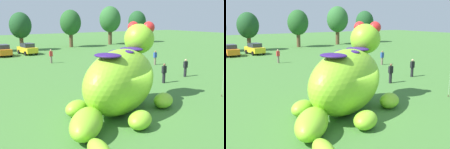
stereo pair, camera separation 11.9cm
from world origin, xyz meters
TOP-DOWN VIEW (x-y plane):
  - ground_plane at (0.00, 0.00)m, footprint 160.00×160.00m
  - giant_inflatable_creature at (-0.53, 0.91)m, footprint 8.70×8.72m
  - car_orange at (-2.18, 29.38)m, footprint 2.16×4.21m
  - car_yellow at (1.42, 29.48)m, footprint 2.39×4.30m
  - tree_centre at (1.85, 34.73)m, footprint 3.65×3.65m
  - tree_centre_right at (11.29, 35.41)m, footprint 3.97×3.97m
  - tree_mid_right at (20.39, 35.84)m, footprint 4.45×4.45m
  - tree_right at (28.15, 36.66)m, footprint 3.99×3.99m
  - spectator_near_inflatable at (11.91, 11.96)m, footprint 0.38×0.26m
  - spectator_mid_field at (1.76, 19.73)m, footprint 0.38×0.26m
  - spectator_by_cars at (6.56, 4.75)m, footprint 0.38×0.26m
  - spectator_wandering at (10.01, 5.50)m, footprint 0.38×0.26m

SIDE VIEW (x-z plane):
  - ground_plane at x=0.00m, z-range 0.00..0.00m
  - spectator_near_inflatable at x=11.91m, z-range 0.00..1.71m
  - spectator_mid_field at x=1.76m, z-range 0.00..1.71m
  - spectator_by_cars at x=6.56m, z-range 0.00..1.71m
  - spectator_wandering at x=10.01m, z-range 0.00..1.71m
  - car_orange at x=-2.18m, z-range 0.00..1.72m
  - car_yellow at x=1.42m, z-range 0.00..1.72m
  - giant_inflatable_creature at x=-0.53m, z-range -0.71..4.59m
  - tree_centre at x=1.85m, z-range 1.00..7.48m
  - tree_centre_right at x=11.29m, z-range 1.08..8.13m
  - tree_right at x=28.15m, z-range 1.09..8.18m
  - tree_mid_right at x=20.39m, z-range 1.22..9.11m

